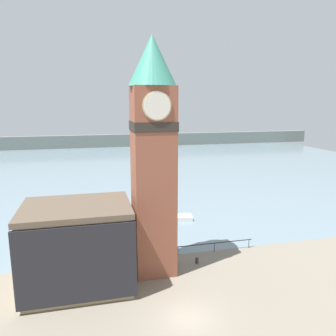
% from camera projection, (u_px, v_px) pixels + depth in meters
% --- Properties ---
extents(ground_plane, '(160.00, 160.00, 0.00)m').
position_uv_depth(ground_plane, '(187.00, 318.00, 26.61)').
color(ground_plane, gray).
extents(water, '(160.00, 120.00, 0.00)m').
position_uv_depth(water, '(116.00, 164.00, 94.51)').
color(water, gray).
rests_on(water, ground_plane).
extents(far_shoreline, '(180.00, 3.00, 5.00)m').
position_uv_depth(far_shoreline, '(107.00, 141.00, 132.19)').
color(far_shoreline, slate).
rests_on(far_shoreline, water).
extents(pier_railing, '(9.49, 0.08, 1.09)m').
position_uv_depth(pier_railing, '(214.00, 244.00, 38.40)').
color(pier_railing, '#232328').
rests_on(pier_railing, ground_plane).
extents(clock_tower, '(4.59, 4.59, 23.41)m').
position_uv_depth(clock_tower, '(153.00, 153.00, 31.99)').
color(clock_tower, brown).
rests_on(clock_tower, ground_plane).
extents(pier_building, '(9.97, 7.75, 7.97)m').
position_uv_depth(pier_building, '(78.00, 246.00, 30.66)').
color(pier_building, tan).
rests_on(pier_building, ground_plane).
extents(boat_near, '(7.21, 3.02, 1.70)m').
position_uv_depth(boat_near, '(166.00, 216.00, 48.91)').
color(boat_near, silver).
rests_on(boat_near, water).
extents(mooring_bollard_near, '(0.37, 0.37, 0.67)m').
position_uv_depth(mooring_bollard_near, '(197.00, 260.00, 35.70)').
color(mooring_bollard_near, '#2D2D33').
rests_on(mooring_bollard_near, ground_plane).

